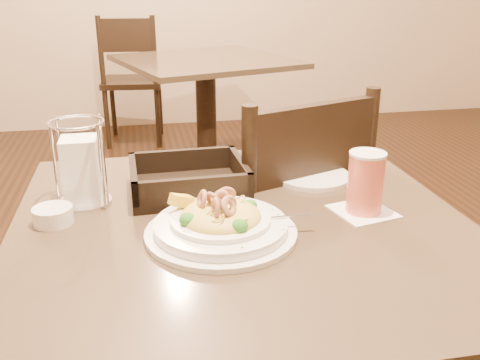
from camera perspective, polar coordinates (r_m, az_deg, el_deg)
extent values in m
cube|color=#4F3F2C|center=(1.07, 0.20, -5.12)|extent=(0.90, 0.90, 0.03)
cylinder|color=black|center=(3.35, -3.47, 0.59)|extent=(0.52, 0.52, 0.03)
cylinder|color=black|center=(3.25, -3.60, 6.40)|extent=(0.12, 0.12, 0.67)
cube|color=#4F3F2C|center=(3.17, -3.75, 12.53)|extent=(1.13, 1.13, 0.03)
cube|color=black|center=(1.55, 3.03, -7.35)|extent=(0.54, 0.54, 0.04)
cylinder|color=black|center=(1.89, 4.38, -10.02)|extent=(0.04, 0.04, 0.43)
cylinder|color=black|center=(1.73, -5.64, -13.20)|extent=(0.04, 0.04, 0.43)
cylinder|color=black|center=(1.66, 11.84, -15.36)|extent=(0.04, 0.04, 0.43)
cylinder|color=black|center=(1.43, 13.29, 0.50)|extent=(0.04, 0.04, 0.46)
cylinder|color=black|center=(1.22, 0.98, -2.59)|extent=(0.04, 0.04, 0.46)
cube|color=black|center=(1.28, 7.84, 3.22)|extent=(0.35, 0.15, 0.22)
cube|color=black|center=(4.05, -11.41, 10.24)|extent=(0.46, 0.46, 0.04)
cylinder|color=black|center=(4.26, -8.55, 7.71)|extent=(0.04, 0.04, 0.43)
cylinder|color=black|center=(4.30, -13.38, 7.48)|extent=(0.04, 0.04, 0.43)
cylinder|color=black|center=(3.92, -8.75, 6.50)|extent=(0.04, 0.04, 0.43)
cylinder|color=black|center=(3.95, -14.00, 6.25)|extent=(0.04, 0.04, 0.43)
cylinder|color=black|center=(3.82, -9.16, 13.54)|extent=(0.04, 0.04, 0.46)
cylinder|color=black|center=(3.86, -14.64, 13.21)|extent=(0.04, 0.04, 0.46)
cube|color=black|center=(3.83, -12.03, 14.87)|extent=(0.36, 0.06, 0.22)
cylinder|color=white|center=(1.01, -2.05, -5.64)|extent=(0.29, 0.29, 0.01)
cylinder|color=white|center=(1.00, -2.06, -4.91)|extent=(0.25, 0.25, 0.02)
cylinder|color=white|center=(1.00, -2.07, -4.21)|extent=(0.19, 0.19, 0.01)
ellipsoid|color=gold|center=(0.99, -2.07, -3.94)|extent=(0.15, 0.15, 0.05)
cube|color=gold|center=(1.03, -6.27, -2.20)|extent=(0.06, 0.05, 0.04)
cube|color=silver|center=(1.01, 4.79, -3.90)|extent=(0.11, 0.02, 0.01)
cube|color=silver|center=(1.00, 1.57, -4.00)|extent=(0.03, 0.02, 0.00)
torus|color=gold|center=(0.99, -2.09, -2.74)|extent=(0.03, 0.02, 0.01)
torus|color=gold|center=(0.95, -2.53, -3.93)|extent=(0.03, 0.04, 0.02)
torus|color=gold|center=(0.96, -2.86, -3.24)|extent=(0.03, 0.04, 0.03)
torus|color=gold|center=(0.99, -1.39, -3.09)|extent=(0.04, 0.04, 0.02)
torus|color=gold|center=(0.98, -1.68, -2.95)|extent=(0.05, 0.05, 0.01)
torus|color=gold|center=(0.94, -2.77, -4.12)|extent=(0.04, 0.05, 0.03)
torus|color=gold|center=(1.01, -0.11, -2.21)|extent=(0.03, 0.04, 0.03)
torus|color=gold|center=(0.97, -2.11, -3.42)|extent=(0.04, 0.04, 0.01)
torus|color=gold|center=(0.97, -1.70, -3.32)|extent=(0.05, 0.05, 0.02)
torus|color=gold|center=(0.99, -1.88, -3.61)|extent=(0.05, 0.05, 0.03)
torus|color=gold|center=(1.00, -0.56, -2.83)|extent=(0.06, 0.05, 0.03)
torus|color=gold|center=(0.98, -2.07, -2.78)|extent=(0.05, 0.05, 0.02)
torus|color=gold|center=(1.01, -0.69, -3.04)|extent=(0.05, 0.04, 0.02)
torus|color=gold|center=(0.99, -1.63, -3.68)|extent=(0.05, 0.05, 0.02)
torus|color=gold|center=(0.99, -2.08, -3.02)|extent=(0.05, 0.04, 0.03)
torus|color=gold|center=(0.96, -2.30, -3.97)|extent=(0.04, 0.04, 0.02)
torus|color=gold|center=(0.97, -2.25, -3.30)|extent=(0.04, 0.04, 0.01)
torus|color=gold|center=(0.99, -2.03, -2.44)|extent=(0.04, 0.04, 0.01)
torus|color=gold|center=(0.98, -2.77, -3.21)|extent=(0.04, 0.04, 0.02)
torus|color=gold|center=(0.99, -1.69, -3.30)|extent=(0.05, 0.05, 0.01)
torus|color=gold|center=(0.95, -0.03, -4.10)|extent=(0.04, 0.04, 0.01)
torus|color=tan|center=(0.98, -4.08, -2.08)|extent=(0.03, 0.04, 0.04)
torus|color=tan|center=(0.95, -1.19, -2.88)|extent=(0.04, 0.04, 0.04)
torus|color=tan|center=(1.00, -1.41, -1.50)|extent=(0.04, 0.03, 0.04)
torus|color=tan|center=(0.95, -2.61, -2.96)|extent=(0.02, 0.04, 0.04)
torus|color=tan|center=(0.98, -1.98, -2.11)|extent=(0.04, 0.02, 0.04)
torus|color=tan|center=(0.96, -1.25, -2.69)|extent=(0.04, 0.02, 0.04)
torus|color=tan|center=(0.98, -2.89, -2.11)|extent=(0.04, 0.04, 0.04)
ellipsoid|color=#1E5C15|center=(1.02, 1.06, -2.71)|extent=(0.03, 0.03, 0.02)
ellipsoid|color=#1E5C15|center=(1.04, -3.85, -2.25)|extent=(0.03, 0.03, 0.02)
ellipsoid|color=#1E5C15|center=(0.97, -5.53, -4.25)|extent=(0.03, 0.03, 0.02)
ellipsoid|color=#1E5C15|center=(0.94, -0.08, -4.91)|extent=(0.03, 0.03, 0.02)
cube|color=#266619|center=(1.03, 4.03, -3.67)|extent=(0.00, 0.00, 0.00)
cube|color=#266619|center=(0.97, 4.64, -5.32)|extent=(0.00, 0.00, 0.00)
cube|color=#266619|center=(1.09, 0.56, -2.00)|extent=(0.00, 0.00, 0.00)
cube|color=#266619|center=(1.05, 3.48, -3.15)|extent=(0.00, 0.00, 0.00)
cube|color=#266619|center=(0.91, 0.21, -7.22)|extent=(0.00, 0.00, 0.00)
cube|color=#266619|center=(1.08, -6.03, -2.41)|extent=(0.00, 0.00, 0.00)
cube|color=#266619|center=(1.09, -0.90, -2.16)|extent=(0.00, 0.00, 0.00)
cube|color=#266619|center=(1.07, -4.47, -2.51)|extent=(0.00, 0.00, 0.00)
cube|color=#266619|center=(1.06, 1.80, -2.72)|extent=(0.00, 0.00, 0.00)
cube|color=#266619|center=(1.05, 2.42, -3.02)|extent=(0.00, 0.00, 0.00)
cube|color=white|center=(1.13, 12.97, -3.28)|extent=(0.14, 0.14, 0.00)
cylinder|color=#F26D55|center=(1.11, 13.24, -0.30)|extent=(0.07, 0.07, 0.12)
cylinder|color=white|center=(1.09, 13.51, 2.73)|extent=(0.07, 0.07, 0.01)
cube|color=black|center=(1.21, -5.51, -0.89)|extent=(0.26, 0.21, 0.02)
cube|color=black|center=(1.21, 0.04, 1.10)|extent=(0.02, 0.21, 0.05)
cube|color=black|center=(1.19, -11.29, 0.22)|extent=(0.02, 0.21, 0.05)
cube|color=black|center=(1.28, -6.11, 2.14)|extent=(0.25, 0.02, 0.05)
cube|color=black|center=(1.10, -4.92, -1.04)|extent=(0.25, 0.02, 0.05)
cylinder|color=silver|center=(1.20, -16.21, -2.19)|extent=(0.11, 0.11, 0.01)
torus|color=silver|center=(1.14, -17.10, 5.91)|extent=(0.11, 0.11, 0.01)
cube|color=white|center=(1.17, -16.57, 1.06)|extent=(0.10, 0.10, 0.14)
cylinder|color=silver|center=(1.13, -19.08, 1.03)|extent=(0.01, 0.01, 0.18)
cylinder|color=silver|center=(1.12, -14.59, 1.35)|extent=(0.01, 0.01, 0.18)
cylinder|color=silver|center=(1.21, -18.58, 2.45)|extent=(0.01, 0.01, 0.18)
cylinder|color=silver|center=(1.20, -14.39, 2.76)|extent=(0.01, 0.01, 0.18)
cylinder|color=white|center=(1.29, 7.74, 0.38)|extent=(0.20, 0.20, 0.01)
cylinder|color=white|center=(1.11, -19.32, -3.59)|extent=(0.10, 0.10, 0.03)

